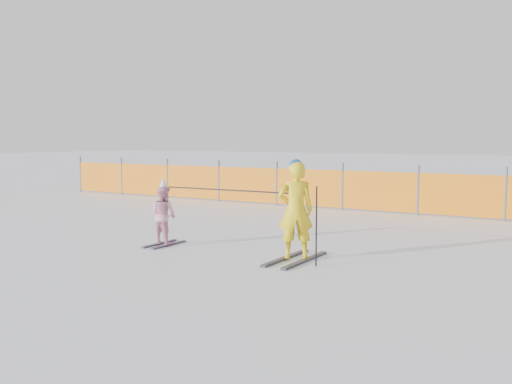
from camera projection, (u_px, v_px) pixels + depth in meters
The scene contains 5 objects.
ground at pixel (240, 256), 9.23m from camera, with size 120.00×120.00×0.00m, color white.
adult at pixel (296, 211), 8.82m from camera, with size 0.66×1.42×1.58m.
child at pixel (164, 214), 10.11m from camera, with size 0.54×0.88×1.21m.
ski_poles at pixel (254, 201), 9.09m from camera, with size 2.93×0.22×1.20m.
safety_fence at pixel (262, 185), 16.38m from camera, with size 15.17×0.06×1.25m.
Camera 1 is at (4.95, -7.63, 1.90)m, focal length 40.00 mm.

